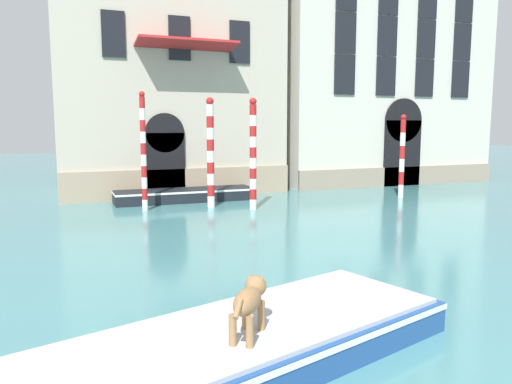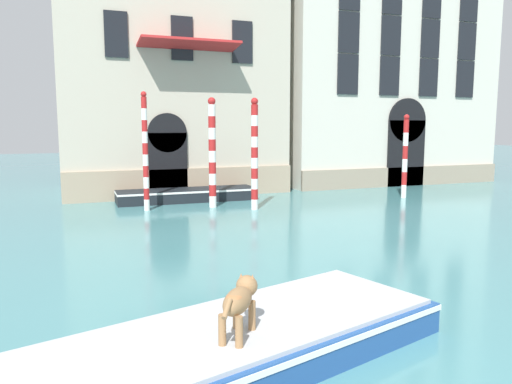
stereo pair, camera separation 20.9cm
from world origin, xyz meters
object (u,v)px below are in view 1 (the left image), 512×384
object	(u,v)px
dog_on_deck	(249,300)
boat_moored_near_palazzo	(185,195)
mooring_pole_0	(402,156)
mooring_pole_1	(143,151)
mooring_pole_3	(253,154)
mooring_pole_2	(211,152)
boat_foreground	(192,360)

from	to	relation	value
dog_on_deck	boat_moored_near_palazzo	xyz separation A→B (m)	(2.78, 14.60, -0.71)
boat_moored_near_palazzo	mooring_pole_0	xyz separation A→B (m)	(9.09, -2.46, 1.56)
boat_moored_near_palazzo	mooring_pole_1	xyz separation A→B (m)	(-1.94, -1.72, 1.94)
mooring_pole_0	mooring_pole_3	size ratio (longest dim) A/B	0.87
dog_on_deck	mooring_pole_2	xyz separation A→B (m)	(3.35, 12.73, 1.15)
mooring_pole_1	dog_on_deck	bearing A→B (deg)	-93.73
dog_on_deck	mooring_pole_0	distance (m)	17.00
boat_foreground	boat_moored_near_palazzo	size ratio (longest dim) A/B	1.39
boat_foreground	dog_on_deck	world-z (taller)	dog_on_deck
mooring_pole_0	mooring_pole_1	xyz separation A→B (m)	(-11.03, 0.74, 0.38)
dog_on_deck	mooring_pole_1	distance (m)	12.97
mooring_pole_1	mooring_pole_3	size ratio (longest dim) A/B	1.05
boat_foreground	mooring_pole_0	world-z (taller)	mooring_pole_0
mooring_pole_0	mooring_pole_1	world-z (taller)	mooring_pole_1
boat_foreground	boat_moored_near_palazzo	world-z (taller)	boat_foreground
mooring_pole_0	dog_on_deck	bearing A→B (deg)	-134.37
boat_moored_near_palazzo	boat_foreground	bearing A→B (deg)	-102.77
boat_moored_near_palazzo	mooring_pole_1	bearing A→B (deg)	-137.58
mooring_pole_1	boat_foreground	bearing A→B (deg)	-96.99
mooring_pole_0	mooring_pole_1	distance (m)	11.06
boat_foreground	mooring_pole_0	bearing A→B (deg)	27.98
mooring_pole_1	mooring_pole_2	bearing A→B (deg)	-3.37
boat_moored_near_palazzo	mooring_pole_3	world-z (taller)	mooring_pole_3
boat_foreground	mooring_pole_3	size ratio (longest dim) A/B	1.94
mooring_pole_0	mooring_pole_1	size ratio (longest dim) A/B	0.83
boat_foreground	dog_on_deck	size ratio (longest dim) A/B	9.02
mooring_pole_2	dog_on_deck	bearing A→B (deg)	-104.76
mooring_pole_2	mooring_pole_3	distance (m)	1.72
boat_foreground	mooring_pole_0	size ratio (longest dim) A/B	2.23
boat_moored_near_palazzo	mooring_pole_1	size ratio (longest dim) A/B	1.33
mooring_pole_2	mooring_pole_3	size ratio (longest dim) A/B	1.01
mooring_pole_1	mooring_pole_3	bearing A→B (deg)	-18.32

